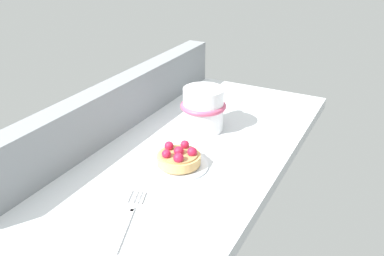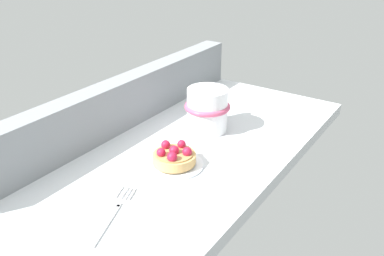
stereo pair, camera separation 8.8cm
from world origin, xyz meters
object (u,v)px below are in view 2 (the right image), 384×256
(dessert_plate, at_px, (174,164))
(raspberry_tart, at_px, (174,156))
(coffee_mug, at_px, (208,109))
(dessert_fork, at_px, (113,213))

(dessert_plate, distance_m, raspberry_tart, 0.02)
(raspberry_tart, height_order, coffee_mug, coffee_mug)
(coffee_mug, distance_m, dessert_fork, 0.36)
(coffee_mug, relative_size, dessert_fork, 0.92)
(dessert_plate, bearing_deg, raspberry_tart, -160.50)
(raspberry_tart, xyz_separation_m, coffee_mug, (0.18, 0.03, 0.03))
(dessert_plate, distance_m, coffee_mug, 0.18)
(dessert_plate, height_order, dessert_fork, dessert_plate)
(raspberry_tart, distance_m, coffee_mug, 0.18)
(dessert_plate, distance_m, dessert_fork, 0.18)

